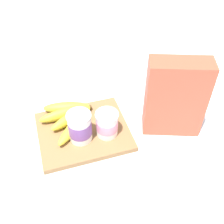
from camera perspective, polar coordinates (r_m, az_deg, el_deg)
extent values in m
plane|color=white|center=(0.89, -5.88, -4.39)|extent=(2.40, 2.40, 0.00)
cube|color=olive|center=(0.88, -5.92, -4.02)|extent=(0.28, 0.24, 0.02)
cube|color=#D85138|center=(0.83, 12.92, 2.80)|extent=(0.19, 0.13, 0.25)
cylinder|color=white|center=(0.83, -1.04, -2.56)|extent=(0.07, 0.07, 0.08)
cylinder|color=pink|center=(0.83, -1.04, -2.56)|extent=(0.07, 0.07, 0.04)
cylinder|color=silver|center=(0.80, -1.08, -0.51)|extent=(0.07, 0.07, 0.00)
cylinder|color=white|center=(0.82, -6.64, -3.18)|extent=(0.07, 0.07, 0.09)
cylinder|color=#7A4C99|center=(0.82, -6.64, -3.18)|extent=(0.07, 0.07, 0.05)
cylinder|color=silver|center=(0.78, -6.93, -0.73)|extent=(0.07, 0.07, 0.00)
ellipsoid|color=yellow|center=(0.93, -9.37, 0.96)|extent=(0.16, 0.07, 0.04)
ellipsoid|color=yellow|center=(0.91, -9.66, -0.26)|extent=(0.17, 0.05, 0.04)
ellipsoid|color=yellow|center=(0.89, -8.37, -1.12)|extent=(0.15, 0.10, 0.04)
ellipsoid|color=yellow|center=(0.87, -7.59, -2.61)|extent=(0.15, 0.16, 0.03)
cylinder|color=brown|center=(0.93, -4.62, 0.81)|extent=(0.01, 0.01, 0.02)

